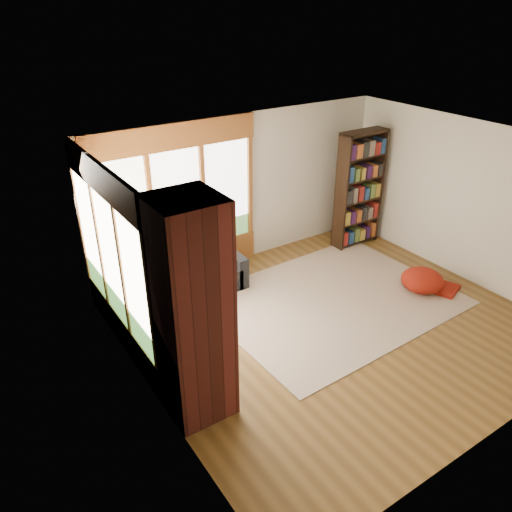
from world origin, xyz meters
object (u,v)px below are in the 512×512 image
pouf (422,280)px  dog_tan (182,257)px  bookshelf (359,190)px  dog_brindle (142,288)px  brick_chimney (192,313)px  area_rug (332,300)px  sectional_sofa (160,295)px

pouf → dog_tan: 3.86m
bookshelf → dog_brindle: (-4.50, -0.56, -0.32)m
brick_chimney → area_rug: (2.82, 0.85, -1.29)m
bookshelf → dog_tan: bookshelf is taller
bookshelf → sectional_sofa: bearing=-178.1°
dog_tan → dog_brindle: 0.94m
pouf → dog_tan: size_ratio=0.65×
pouf → dog_tan: dog_tan is taller
pouf → bookshelf: bearing=80.5°
pouf → brick_chimney: bearing=-176.0°
brick_chimney → bookshelf: 5.04m
dog_tan → dog_brindle: dog_tan is taller
sectional_sofa → pouf: sectional_sofa is taller
bookshelf → pouf: size_ratio=3.23×
brick_chimney → dog_brindle: brick_chimney is taller
pouf → dog_brindle: dog_brindle is taller
bookshelf → dog_brindle: bearing=-172.9°
brick_chimney → area_rug: bearing=16.9°
sectional_sofa → area_rug: sectional_sofa is taller
bookshelf → area_rug: bearing=-142.3°
area_rug → pouf: size_ratio=5.46×
dog_tan → dog_brindle: (-0.82, -0.46, -0.02)m
brick_chimney → dog_tan: 2.32m
area_rug → brick_chimney: bearing=-163.1°
brick_chimney → bookshelf: bearing=25.7°
dog_tan → area_rug: bearing=-85.0°
bookshelf → dog_tan: 3.69m
brick_chimney → dog_brindle: (0.04, 1.63, -0.53)m
bookshelf → dog_brindle: size_ratio=2.45×
sectional_sofa → dog_brindle: 0.75m
sectional_sofa → bookshelf: bookshelf is taller
pouf → dog_brindle: (-4.18, 1.33, 0.57)m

